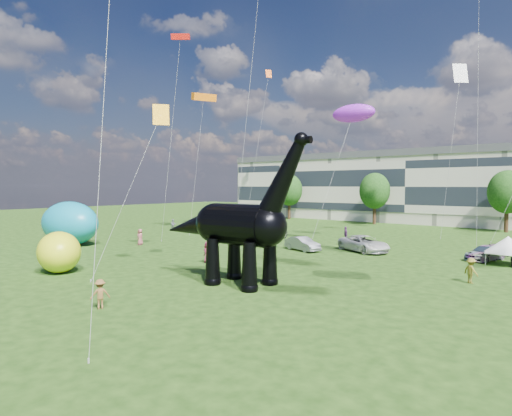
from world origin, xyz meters
The scene contains 15 objects.
ground centered at (0.00, 0.00, 0.00)m, with size 220.00×220.00×0.00m, color #16330C.
terrace_row centered at (-8.00, 62.00, 6.00)m, with size 78.00×11.00×12.00m, color beige.
tree_far_left centered at (-30.00, 53.00, 6.29)m, with size 5.20×5.20×9.44m.
tree_mid_left centered at (-12.00, 53.00, 6.29)m, with size 5.20×5.20×9.44m.
tree_mid_right centered at (8.00, 53.00, 6.29)m, with size 5.20×5.20×9.44m.
dinosaur_sculpture centered at (-0.28, 4.55, 3.89)m, with size 12.61×3.62×10.30m.
car_silver centered at (-12.69, 25.64, 0.72)m, with size 1.71×4.24×1.45m, color #A9AAAE.
car_grey centered at (-4.89, 19.84, 0.71)m, with size 1.50×4.29×1.41m, color gray.
car_white centered at (0.30, 23.22, 0.82)m, with size 2.71×5.87×1.63m, color silver.
car_dark centered at (10.91, 25.56, 0.66)m, with size 1.85×4.55×1.32m, color #595960.
gazebo_near centered at (12.87, 24.18, 1.72)m, with size 3.92×3.92×2.44m.
gazebo_left centered at (-19.46, 26.97, 1.98)m, with size 4.78×4.78×2.82m.
inflatable_teal centered at (-27.49, 6.67, 2.45)m, with size 7.85×4.90×4.90m, color #0E89A9.
inflatable_yellow centered at (-13.16, -1.42, 1.58)m, with size 4.12×3.17×3.17m, color yellow.
visitors centered at (-3.35, 16.49, 0.87)m, with size 50.68×35.65×1.87m.
Camera 1 is at (19.36, -16.84, 6.69)m, focal length 30.00 mm.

